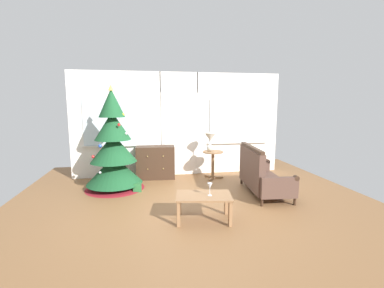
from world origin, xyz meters
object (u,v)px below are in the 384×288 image
christmas_tree (114,152)px  gift_box (137,187)px  settee_sofa (260,175)px  wine_glass (210,186)px  dresser_cabinet (156,162)px  table_lamp (210,139)px  coffee_table (204,199)px  side_table (213,159)px

christmas_tree → gift_box: size_ratio=12.89×
settee_sofa → wine_glass: (-1.31, -1.08, 0.17)m
settee_sofa → christmas_tree: bearing=163.9°
christmas_tree → dresser_cabinet: 1.17m
table_lamp → wine_glass: bearing=-104.0°
dresser_cabinet → coffee_table: size_ratio=1.01×
christmas_tree → settee_sofa: (2.90, -0.84, -0.40)m
wine_glass → gift_box: (-1.12, 1.64, -0.46)m
coffee_table → gift_box: bearing=122.9°
dresser_cabinet → wine_glass: dresser_cabinet is taller
dresser_cabinet → gift_box: dresser_cabinet is taller
settee_sofa → wine_glass: size_ratio=7.89×
christmas_tree → coffee_table: bearing=-51.3°
coffee_table → settee_sofa: bearing=36.8°
dresser_cabinet → gift_box: bearing=-114.2°
dresser_cabinet → gift_box: size_ratio=5.50×
settee_sofa → coffee_table: bearing=-143.2°
coffee_table → christmas_tree: bearing=128.7°
settee_sofa → table_lamp: (-0.72, 1.25, 0.57)m
gift_box → dresser_cabinet: bearing=65.8°
christmas_tree → settee_sofa: bearing=-16.1°
coffee_table → side_table: bearing=72.1°
table_lamp → wine_glass: (-0.58, -2.33, -0.40)m
side_table → coffee_table: size_ratio=0.73×
wine_glass → gift_box: bearing=124.4°
coffee_table → wine_glass: 0.22m
wine_glass → table_lamp: bearing=76.0°
christmas_tree → table_lamp: bearing=10.7°
side_table → gift_box: bearing=-159.8°
settee_sofa → wine_glass: bearing=-140.4°
coffee_table → wine_glass: bearing=-25.7°
dresser_cabinet → settee_sofa: bearing=-36.7°
side_table → gift_box: size_ratio=3.94×
dresser_cabinet → table_lamp: (1.29, -0.25, 0.56)m
table_lamp → gift_box: table_lamp is taller
christmas_tree → side_table: christmas_tree is taller
settee_sofa → gift_box: bearing=167.0°
settee_sofa → gift_box: 2.51m
table_lamp → settee_sofa: bearing=-59.9°
dresser_cabinet → wine_glass: (0.70, -2.58, 0.16)m
dresser_cabinet → christmas_tree: bearing=-143.6°
settee_sofa → side_table: bearing=118.7°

